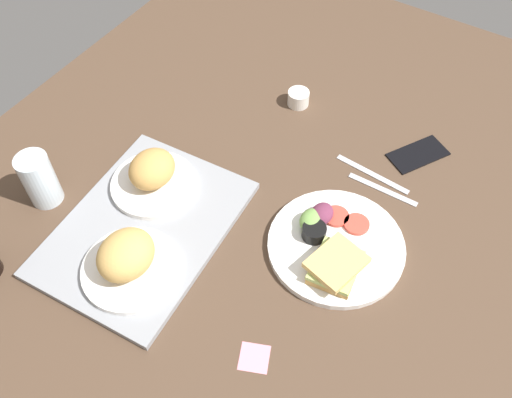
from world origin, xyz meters
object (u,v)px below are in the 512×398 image
at_px(drinking_glass, 39,179).
at_px(bread_plate_far, 153,175).
at_px(plate_with_salad, 333,245).
at_px(espresso_cup, 298,98).
at_px(fork, 383,189).
at_px(sticky_note, 254,358).
at_px(cell_phone, 418,154).
at_px(serving_tray, 144,228).
at_px(knife, 372,174).
at_px(bread_plate_near, 128,260).

bearing_deg(drinking_glass, bread_plate_far, -52.03).
distance_m(plate_with_salad, espresso_cup, 0.46).
height_order(fork, sticky_note, fork).
bearing_deg(cell_phone, drinking_glass, 161.53).
relative_size(serving_tray, espresso_cup, 8.04).
relative_size(drinking_glass, fork, 0.78).
height_order(drinking_glass, espresso_cup, drinking_glass).
relative_size(plate_with_salad, knife, 1.54).
bearing_deg(serving_tray, bread_plate_far, 26.35).
bearing_deg(cell_phone, espresso_cup, 120.41).
bearing_deg(knife, fork, 147.66).
height_order(bread_plate_near, knife, bread_plate_near).
relative_size(bread_plate_far, sticky_note, 3.49).
relative_size(espresso_cup, sticky_note, 1.00).
height_order(bread_plate_near, bread_plate_far, bread_plate_near).
height_order(bread_plate_near, cell_phone, bread_plate_near).
height_order(bread_plate_far, sticky_note, bread_plate_far).
xyz_separation_m(fork, knife, (0.03, 0.04, 0.00)).
bearing_deg(sticky_note, cell_phone, -5.88).
bearing_deg(bread_plate_far, drinking_glass, 127.97).
height_order(serving_tray, sticky_note, serving_tray).
bearing_deg(bread_plate_near, bread_plate_far, 26.00).
height_order(fork, knife, same).
relative_size(bread_plate_near, drinking_glass, 1.54).
relative_size(drinking_glass, knife, 0.69).
relative_size(knife, cell_phone, 1.32).
bearing_deg(espresso_cup, fork, -115.74).
bearing_deg(plate_with_salad, cell_phone, -8.39).
xyz_separation_m(drinking_glass, sticky_note, (-0.07, -0.60, -0.07)).
bearing_deg(sticky_note, plate_with_salad, -2.83).
xyz_separation_m(knife, sticky_note, (-0.53, -0.00, -0.00)).
xyz_separation_m(bread_plate_near, fork, (0.48, -0.35, -0.05)).
bearing_deg(fork, knife, -36.97).
distance_m(serving_tray, bread_plate_far, 0.12).
xyz_separation_m(bread_plate_near, knife, (0.51, -0.31, -0.05)).
relative_size(bread_plate_near, plate_with_salad, 0.69).
bearing_deg(plate_with_salad, sticky_note, 177.17).
bearing_deg(serving_tray, sticky_note, -108.21).
height_order(espresso_cup, sticky_note, espresso_cup).
relative_size(drinking_glass, sticky_note, 2.35).
relative_size(serving_tray, fork, 2.65).
distance_m(fork, knife, 0.05).
height_order(bread_plate_far, knife, bread_plate_far).
xyz_separation_m(serving_tray, knife, (0.41, -0.36, -0.01)).
height_order(serving_tray, plate_with_salad, plate_with_salad).
xyz_separation_m(bread_plate_near, cell_phone, (0.63, -0.38, -0.05)).
distance_m(plate_with_salad, knife, 0.24).
relative_size(serving_tray, knife, 2.37).
relative_size(plate_with_salad, sticky_note, 5.24).
bearing_deg(bread_plate_far, sticky_note, -118.46).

